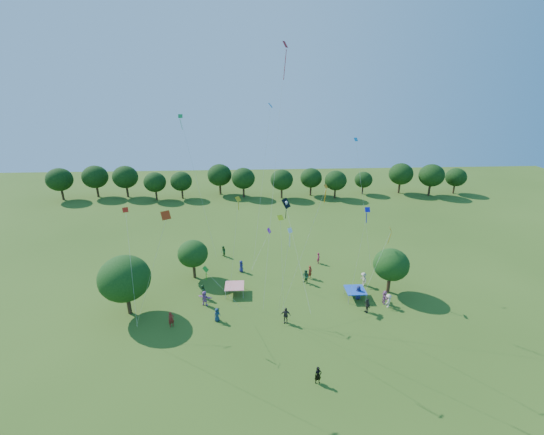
{
  "coord_description": "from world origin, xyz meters",
  "views": [
    {
      "loc": [
        -1.82,
        -18.83,
        23.62
      ],
      "look_at": [
        0.0,
        14.0,
        11.0
      ],
      "focal_mm": 24.0,
      "sensor_mm": 36.0,
      "label": 1
    }
  ],
  "objects_px": {
    "near_tree_west": "(125,278)",
    "near_tree_north": "(193,254)",
    "tent_blue": "(355,290)",
    "red_high_kite": "(281,98)",
    "tent_red_stripe": "(235,286)",
    "man_in_black": "(318,375)",
    "pirate_kite": "(287,205)",
    "near_tree_east": "(391,265)"
  },
  "relations": [
    {
      "from": "tent_blue",
      "to": "red_high_kite",
      "type": "bearing_deg",
      "value": 152.96
    },
    {
      "from": "near_tree_west",
      "to": "near_tree_north",
      "type": "bearing_deg",
      "value": 50.74
    },
    {
      "from": "near_tree_north",
      "to": "red_high_kite",
      "type": "xyz_separation_m",
      "value": [
        10.68,
        -1.39,
        18.37
      ]
    },
    {
      "from": "near_tree_north",
      "to": "pirate_kite",
      "type": "xyz_separation_m",
      "value": [
        11.29,
        -2.77,
        7.08
      ]
    },
    {
      "from": "man_in_black",
      "to": "red_high_kite",
      "type": "height_order",
      "value": "red_high_kite"
    },
    {
      "from": "near_tree_west",
      "to": "near_tree_north",
      "type": "xyz_separation_m",
      "value": [
        5.88,
        7.19,
        -0.91
      ]
    },
    {
      "from": "near_tree_north",
      "to": "man_in_black",
      "type": "distance_m",
      "value": 21.99
    },
    {
      "from": "tent_blue",
      "to": "tent_red_stripe",
      "type": "bearing_deg",
      "value": 173.13
    },
    {
      "from": "near_tree_west",
      "to": "red_high_kite",
      "type": "xyz_separation_m",
      "value": [
        16.55,
        5.8,
        17.45
      ]
    },
    {
      "from": "near_tree_west",
      "to": "near_tree_east",
      "type": "relative_size",
      "value": 1.22
    },
    {
      "from": "red_high_kite",
      "to": "pirate_kite",
      "type": "bearing_deg",
      "value": -66.18
    },
    {
      "from": "tent_red_stripe",
      "to": "pirate_kite",
      "type": "distance_m",
      "value": 11.25
    },
    {
      "from": "tent_red_stripe",
      "to": "pirate_kite",
      "type": "xyz_separation_m",
      "value": [
        6.07,
        1.21,
        9.4
      ]
    },
    {
      "from": "near_tree_west",
      "to": "man_in_black",
      "type": "bearing_deg",
      "value": -29.9
    },
    {
      "from": "near_tree_north",
      "to": "tent_red_stripe",
      "type": "height_order",
      "value": "near_tree_north"
    },
    {
      "from": "near_tree_east",
      "to": "man_in_black",
      "type": "height_order",
      "value": "near_tree_east"
    },
    {
      "from": "near_tree_west",
      "to": "man_in_black",
      "type": "height_order",
      "value": "near_tree_west"
    },
    {
      "from": "man_in_black",
      "to": "near_tree_east",
      "type": "bearing_deg",
      "value": 42.11
    },
    {
      "from": "near_tree_east",
      "to": "tent_blue",
      "type": "height_order",
      "value": "near_tree_east"
    },
    {
      "from": "near_tree_east",
      "to": "tent_red_stripe",
      "type": "height_order",
      "value": "near_tree_east"
    },
    {
      "from": "near_tree_north",
      "to": "pirate_kite",
      "type": "bearing_deg",
      "value": -13.79
    },
    {
      "from": "near_tree_west",
      "to": "man_in_black",
      "type": "relative_size",
      "value": 4.15
    },
    {
      "from": "near_tree_east",
      "to": "red_high_kite",
      "type": "distance_m",
      "value": 22.28
    },
    {
      "from": "near_tree_east",
      "to": "tent_blue",
      "type": "xyz_separation_m",
      "value": [
        -4.24,
        -1.0,
        -2.6
      ]
    },
    {
      "from": "near_tree_north",
      "to": "pirate_kite",
      "type": "height_order",
      "value": "pirate_kite"
    },
    {
      "from": "tent_blue",
      "to": "red_high_kite",
      "type": "relative_size",
      "value": 0.08
    },
    {
      "from": "man_in_black",
      "to": "pirate_kite",
      "type": "bearing_deg",
      "value": 86.1
    },
    {
      "from": "near_tree_north",
      "to": "near_tree_east",
      "type": "bearing_deg",
      "value": -11.3
    },
    {
      "from": "near_tree_east",
      "to": "tent_red_stripe",
      "type": "bearing_deg",
      "value": 177.89
    },
    {
      "from": "tent_red_stripe",
      "to": "red_high_kite",
      "type": "height_order",
      "value": "red_high_kite"
    },
    {
      "from": "near_tree_west",
      "to": "pirate_kite",
      "type": "relative_size",
      "value": 0.68
    },
    {
      "from": "tent_red_stripe",
      "to": "near_tree_north",
      "type": "bearing_deg",
      "value": 142.64
    },
    {
      "from": "near_tree_north",
      "to": "man_in_black",
      "type": "xyz_separation_m",
      "value": [
        12.62,
        -17.82,
        -2.55
      ]
    },
    {
      "from": "near_tree_north",
      "to": "red_high_kite",
      "type": "bearing_deg",
      "value": -7.4
    },
    {
      "from": "pirate_kite",
      "to": "tent_red_stripe",
      "type": "bearing_deg",
      "value": -168.68
    },
    {
      "from": "near_tree_west",
      "to": "near_tree_east",
      "type": "height_order",
      "value": "near_tree_west"
    },
    {
      "from": "near_tree_west",
      "to": "near_tree_north",
      "type": "height_order",
      "value": "near_tree_west"
    },
    {
      "from": "tent_blue",
      "to": "near_tree_west",
      "type": "bearing_deg",
      "value": -176.46
    },
    {
      "from": "red_high_kite",
      "to": "tent_blue",
      "type": "bearing_deg",
      "value": -27.04
    },
    {
      "from": "near_tree_west",
      "to": "tent_blue",
      "type": "bearing_deg",
      "value": 3.54
    },
    {
      "from": "near_tree_north",
      "to": "pirate_kite",
      "type": "distance_m",
      "value": 13.61
    },
    {
      "from": "tent_red_stripe",
      "to": "pirate_kite",
      "type": "bearing_deg",
      "value": 11.32
    }
  ]
}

